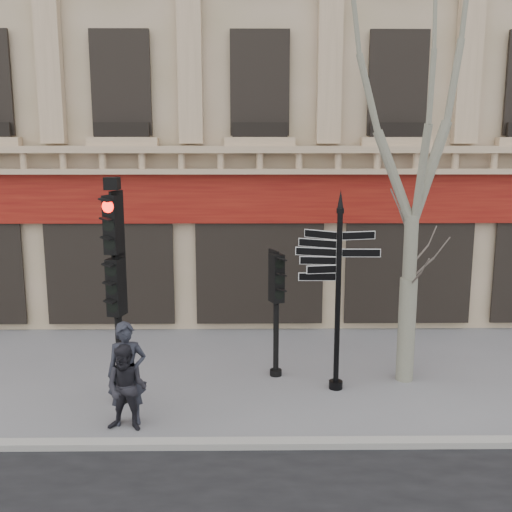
# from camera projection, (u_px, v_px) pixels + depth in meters

# --- Properties ---
(ground) EXTENTS (80.00, 80.00, 0.00)m
(ground) POSITION_uv_depth(u_px,v_px,m) (264.00, 409.00, 10.75)
(ground) COLOR slate
(ground) RESTS_ON ground
(kerb) EXTENTS (80.00, 0.25, 0.12)m
(kerb) POSITION_uv_depth(u_px,v_px,m) (266.00, 444.00, 9.37)
(kerb) COLOR gray
(kerb) RESTS_ON ground
(building) EXTENTS (28.00, 15.52, 18.00)m
(building) POSITION_uv_depth(u_px,v_px,m) (256.00, 39.00, 21.43)
(building) COLOR tan
(building) RESTS_ON ground
(fingerpost) EXTENTS (2.01, 2.01, 4.08)m
(fingerpost) POSITION_uv_depth(u_px,v_px,m) (339.00, 258.00, 11.22)
(fingerpost) COLOR black
(fingerpost) RESTS_ON ground
(traffic_signal_main) EXTENTS (0.55, 0.45, 4.34)m
(traffic_signal_main) POSITION_uv_depth(u_px,v_px,m) (116.00, 264.00, 10.61)
(traffic_signal_main) COLOR black
(traffic_signal_main) RESTS_ON ground
(traffic_signal_secondary) EXTENTS (0.54, 0.47, 2.69)m
(traffic_signal_secondary) POSITION_uv_depth(u_px,v_px,m) (276.00, 291.00, 12.06)
(traffic_signal_secondary) COLOR black
(traffic_signal_secondary) RESTS_ON ground
(plane_tree) EXTENTS (3.23, 3.23, 8.57)m
(plane_tree) POSITION_uv_depth(u_px,v_px,m) (418.00, 88.00, 11.09)
(plane_tree) COLOR gray
(plane_tree) RESTS_ON ground
(pedestrian_a) EXTENTS (0.75, 0.56, 1.87)m
(pedestrian_a) POSITION_uv_depth(u_px,v_px,m) (127.00, 374.00, 10.04)
(pedestrian_a) COLOR black
(pedestrian_a) RESTS_ON ground
(pedestrian_b) EXTENTS (0.82, 0.68, 1.54)m
(pedestrian_b) POSITION_uv_depth(u_px,v_px,m) (127.00, 388.00, 9.84)
(pedestrian_b) COLOR black
(pedestrian_b) RESTS_ON ground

